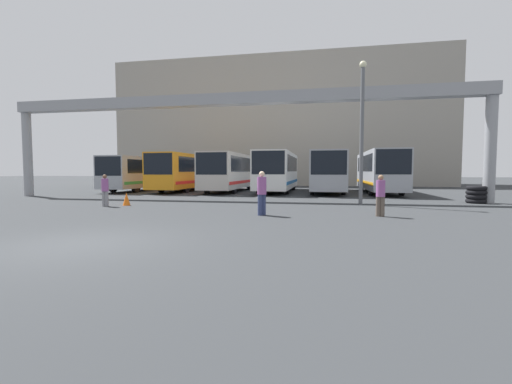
# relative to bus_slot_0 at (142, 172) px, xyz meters

# --- Properties ---
(ground_plane) EXTENTS (200.00, 200.00, 0.00)m
(ground_plane) POSITION_rel_bus_slot_0_xyz_m (10.35, -21.34, -1.73)
(ground_plane) COLOR #2D3033
(building_backdrop) EXTENTS (41.76, 12.00, 15.89)m
(building_backdrop) POSITION_rel_bus_slot_0_xyz_m (10.35, 18.61, 6.22)
(building_backdrop) COLOR gray
(building_backdrop) RESTS_ON ground
(overhead_gantry) EXTENTS (30.23, 0.80, 6.58)m
(overhead_gantry) POSITION_rel_bus_slot_0_xyz_m (10.35, -7.70, 3.85)
(overhead_gantry) COLOR gray
(overhead_gantry) RESTS_ON ground
(bus_slot_0) EXTENTS (2.45, 10.06, 2.99)m
(bus_slot_0) POSITION_rel_bus_slot_0_xyz_m (0.00, 0.00, 0.00)
(bus_slot_0) COLOR #999EA5
(bus_slot_0) RESTS_ON ground
(bus_slot_1) EXTENTS (2.52, 12.20, 3.22)m
(bus_slot_1) POSITION_rel_bus_slot_0_xyz_m (4.14, 1.07, 0.13)
(bus_slot_1) COLOR orange
(bus_slot_1) RESTS_ON ground
(bus_slot_2) EXTENTS (2.55, 10.32, 3.22)m
(bus_slot_2) POSITION_rel_bus_slot_0_xyz_m (8.28, 0.13, 0.13)
(bus_slot_2) COLOR beige
(bus_slot_2) RESTS_ON ground
(bus_slot_3) EXTENTS (2.57, 10.92, 3.29)m
(bus_slot_3) POSITION_rel_bus_slot_0_xyz_m (12.42, 0.43, 0.17)
(bus_slot_3) COLOR silver
(bus_slot_3) RESTS_ON ground
(bus_slot_4) EXTENTS (2.63, 10.82, 3.26)m
(bus_slot_4) POSITION_rel_bus_slot_0_xyz_m (16.56, 0.38, 0.15)
(bus_slot_4) COLOR #999EA5
(bus_slot_4) RESTS_ON ground
(bus_slot_5) EXTENTS (2.45, 10.90, 3.31)m
(bus_slot_5) POSITION_rel_bus_slot_0_xyz_m (20.70, 0.42, 0.18)
(bus_slot_5) COLOR #999EA5
(bus_slot_5) RESTS_ON ground
(pedestrian_mid_left) EXTENTS (0.37, 0.37, 1.77)m
(pedestrian_mid_left) POSITION_rel_bus_slot_0_xyz_m (13.74, -15.13, -0.79)
(pedestrian_mid_left) COLOR navy
(pedestrian_mid_left) RESTS_ON ground
(pedestrian_mid_right) EXTENTS (0.33, 0.33, 1.61)m
(pedestrian_mid_right) POSITION_rel_bus_slot_0_xyz_m (5.41, -13.22, -0.87)
(pedestrian_mid_right) COLOR gray
(pedestrian_mid_right) RESTS_ON ground
(pedestrian_near_left) EXTENTS (0.34, 0.34, 1.63)m
(pedestrian_near_left) POSITION_rel_bus_slot_0_xyz_m (18.37, -14.61, -0.86)
(pedestrian_near_left) COLOR brown
(pedestrian_near_left) RESTS_ON ground
(traffic_cone) EXTENTS (0.38, 0.38, 0.66)m
(traffic_cone) POSITION_rel_bus_slot_0_xyz_m (6.18, -12.57, -1.40)
(traffic_cone) COLOR orange
(traffic_cone) RESTS_ON ground
(tire_stack) EXTENTS (1.04, 1.04, 0.96)m
(tire_stack) POSITION_rel_bus_slot_0_xyz_m (24.52, -7.79, -1.25)
(tire_stack) COLOR black
(tire_stack) RESTS_ON ground
(lamp_post) EXTENTS (0.36, 0.36, 7.45)m
(lamp_post) POSITION_rel_bus_slot_0_xyz_m (18.13, -9.89, 2.36)
(lamp_post) COLOR #595B60
(lamp_post) RESTS_ON ground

